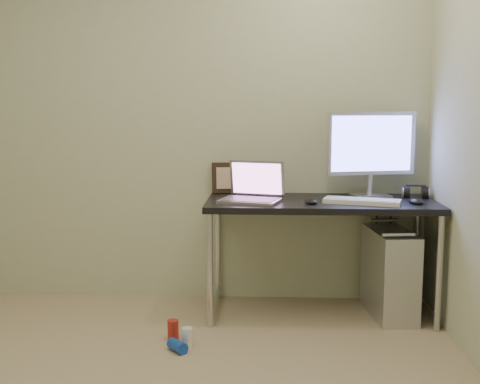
% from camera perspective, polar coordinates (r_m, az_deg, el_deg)
% --- Properties ---
extents(wall_back, '(3.50, 0.02, 2.50)m').
position_cam_1_polar(wall_back, '(4.18, -6.59, 6.80)').
color(wall_back, beige).
rests_on(wall_back, ground).
extents(desk, '(1.45, 0.64, 0.75)m').
position_cam_1_polar(desk, '(3.88, 7.65, -2.03)').
color(desk, black).
rests_on(desk, ground).
extents(tower_computer, '(0.30, 0.56, 0.59)m').
position_cam_1_polar(tower_computer, '(4.02, 13.98, -7.44)').
color(tower_computer, silver).
rests_on(tower_computer, ground).
extents(cable_a, '(0.01, 0.16, 0.69)m').
position_cam_1_polar(cable_a, '(4.25, 12.65, -4.91)').
color(cable_a, black).
rests_on(cable_a, ground).
extents(cable_b, '(0.02, 0.11, 0.71)m').
position_cam_1_polar(cable_b, '(4.25, 13.89, -5.22)').
color(cable_b, black).
rests_on(cable_b, ground).
extents(can_red, '(0.08, 0.08, 0.12)m').
position_cam_1_polar(can_red, '(3.59, -6.36, -12.87)').
color(can_red, '#AB271D').
rests_on(can_red, ground).
extents(can_white, '(0.08, 0.08, 0.11)m').
position_cam_1_polar(can_white, '(3.49, -5.02, -13.59)').
color(can_white, white).
rests_on(can_white, ground).
extents(can_blue, '(0.13, 0.13, 0.07)m').
position_cam_1_polar(can_blue, '(3.44, -5.95, -14.31)').
color(can_blue, blue).
rests_on(can_blue, ground).
extents(laptop, '(0.43, 0.38, 0.25)m').
position_cam_1_polar(laptop, '(3.79, 1.23, 0.01)').
color(laptop, silver).
rests_on(laptop, desk).
extents(monitor, '(0.59, 0.23, 0.56)m').
position_cam_1_polar(monitor, '(4.03, 12.35, 4.16)').
color(monitor, silver).
rests_on(monitor, desk).
extents(keyboard, '(0.49, 0.28, 0.03)m').
position_cam_1_polar(keyboard, '(3.78, 11.49, -0.87)').
color(keyboard, white).
rests_on(keyboard, desk).
extents(mouse_right, '(0.09, 0.13, 0.04)m').
position_cam_1_polar(mouse_right, '(3.85, 16.36, -0.78)').
color(mouse_right, black).
rests_on(mouse_right, desk).
extents(mouse_left, '(0.09, 0.13, 0.04)m').
position_cam_1_polar(mouse_left, '(3.73, 6.75, -0.78)').
color(mouse_left, black).
rests_on(mouse_left, desk).
extents(headphones, '(0.17, 0.10, 0.11)m').
position_cam_1_polar(headphones, '(4.10, 16.31, -0.12)').
color(headphones, black).
rests_on(headphones, desk).
extents(picture_frame, '(0.27, 0.11, 0.21)m').
position_cam_1_polar(picture_frame, '(4.14, -0.84, 1.36)').
color(picture_frame, black).
rests_on(picture_frame, desk).
extents(webcam, '(0.04, 0.03, 0.12)m').
position_cam_1_polar(webcam, '(4.07, 2.01, 0.96)').
color(webcam, silver).
rests_on(webcam, desk).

